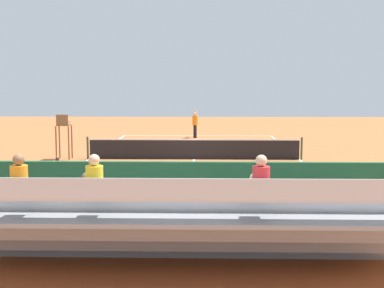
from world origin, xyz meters
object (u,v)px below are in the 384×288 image
Objects in this scene: tennis_racket at (184,137)px; tennis_ball_far at (163,142)px; equipment_bag at (185,236)px; line_judge at (51,196)px; tennis_net at (194,149)px; tennis_ball_near at (180,141)px; tennis_player at (195,122)px; umpire_chair at (63,132)px; bleacher_stand at (169,225)px; courtside_bench at (253,219)px.

tennis_ball_far reaches higher than tennis_racket.
line_judge reaches higher than equipment_bag.
equipment_bag is 1.55× the size of tennis_racket.
equipment_bag is 23.29m from tennis_racket.
tennis_ball_near is (1.04, -7.19, -0.47)m from tennis_net.
tennis_player is at bearing -97.49° from line_judge.
umpire_chair reaches higher than tennis_net.
tennis_racket is (0.96, -23.27, -0.16)m from equipment_bag.
tennis_ball_far is at bearing 21.97° from tennis_ball_near.
line_judge reaches higher than tennis_racket.
umpire_chair is 11.43m from tennis_racket.
tennis_racket is 2.68m from tennis_ball_near.
equipment_bag is (-0.22, -1.99, -0.80)m from bleacher_stand.
equipment_bag is (-6.27, 13.23, -1.13)m from umpire_chair.
courtside_bench is at bearing -175.35° from equipment_bag.
bleacher_stand is 3.79m from line_judge.
umpire_chair is at bearing -76.43° from line_judge.
tennis_player reaches higher than tennis_ball_near.
tennis_ball_near is at bearing -87.74° from bleacher_stand.
umpire_chair is (6.20, 0.17, 0.81)m from tennis_net.
umpire_chair reaches higher than tennis_ball_near.
tennis_net is 17.70× the size of tennis_racket.
tennis_net reaches higher than tennis_ball_far.
umpire_chair reaches higher than tennis_racket.
tennis_racket is 3.27m from tennis_ball_far.
tennis_racket is 8.82× the size of tennis_ball_near.
tennis_net is at bearing -90.55° from bleacher_stand.
line_judge reaches higher than courtside_bench.
tennis_ball_near is at bearing -95.83° from line_judge.
tennis_net reaches higher than equipment_bag.
tennis_player is at bearing -110.94° from tennis_ball_near.
courtside_bench is 27.27× the size of tennis_ball_far.
equipment_bag is 22.96m from tennis_player.
tennis_player is at bearing -85.53° from courtside_bench.
tennis_ball_near is at bearing -158.03° from tennis_ball_far.
equipment_bag is (1.58, 0.13, -0.38)m from courtside_bench.
line_judge is (1.09, 19.80, 0.98)m from tennis_ball_far.
tennis_ball_far is (2.01, -6.79, -0.47)m from tennis_net.
line_judge is (4.75, -0.26, 0.46)m from courtside_bench.
tennis_net is 6.26m from umpire_chair.
tennis_ball_far is at bearing -93.15° from line_judge.
tennis_racket is 23.00m from line_judge.
courtside_bench is 22.89m from tennis_player.
tennis_ball_near is (1.11, -20.59, -0.15)m from equipment_bag.
tennis_player is at bearing -124.30° from tennis_ball_far.
bleacher_stand is 137.27× the size of tennis_ball_far.
bleacher_stand is 4.70× the size of tennis_player.
tennis_ball_near is (-5.16, -7.36, -1.28)m from umpire_chair.
line_judge reaches higher than tennis_ball_far.
equipment_bag is at bearing 90.28° from tennis_net.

